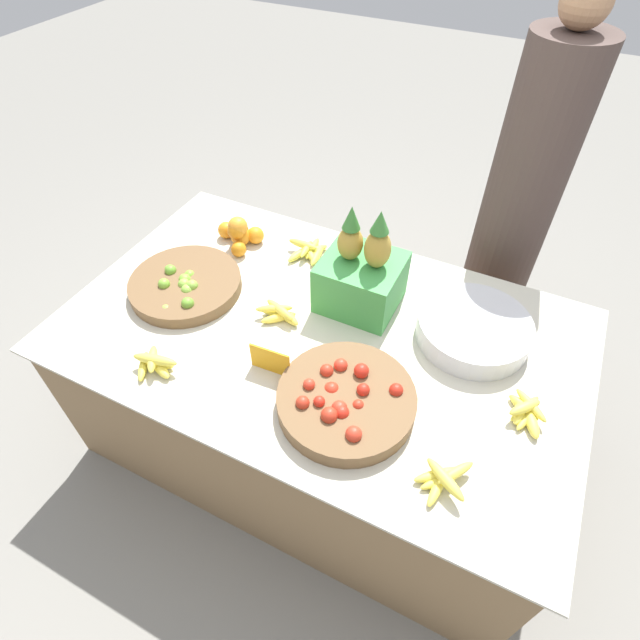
# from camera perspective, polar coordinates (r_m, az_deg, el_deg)

# --- Properties ---
(ground_plane) EXTENTS (12.00, 12.00, 0.00)m
(ground_plane) POSITION_cam_1_polar(r_m,az_deg,el_deg) (2.36, 0.00, -12.57)
(ground_plane) COLOR gray
(market_table) EXTENTS (1.86, 1.13, 0.69)m
(market_table) POSITION_cam_1_polar(r_m,az_deg,el_deg) (2.07, 0.00, -7.60)
(market_table) COLOR olive
(market_table) RESTS_ON ground_plane
(lime_bowl) EXTENTS (0.43, 0.43, 0.08)m
(lime_bowl) POSITION_cam_1_polar(r_m,az_deg,el_deg) (2.01, -15.16, 3.93)
(lime_bowl) COLOR brown
(lime_bowl) RESTS_ON market_table
(tomato_basket) EXTENTS (0.44, 0.44, 0.10)m
(tomato_basket) POSITION_cam_1_polar(r_m,az_deg,el_deg) (1.57, 2.92, -9.09)
(tomato_basket) COLOR brown
(tomato_basket) RESTS_ON market_table
(orange_pile) EXTENTS (0.21, 0.18, 0.14)m
(orange_pile) POSITION_cam_1_polar(r_m,az_deg,el_deg) (2.18, -9.21, 9.75)
(orange_pile) COLOR orange
(orange_pile) RESTS_ON market_table
(metal_bowl) EXTENTS (0.39, 0.39, 0.09)m
(metal_bowl) POSITION_cam_1_polar(r_m,az_deg,el_deg) (1.83, 17.13, -1.03)
(metal_bowl) COLOR silver
(metal_bowl) RESTS_ON market_table
(price_sign) EXTENTS (0.14, 0.01, 0.11)m
(price_sign) POSITION_cam_1_polar(r_m,az_deg,el_deg) (1.65, -5.72, -4.64)
(price_sign) COLOR orange
(price_sign) RESTS_ON market_table
(produce_crate) EXTENTS (0.28, 0.26, 0.42)m
(produce_crate) POSITION_cam_1_polar(r_m,az_deg,el_deg) (1.82, 4.75, 5.07)
(produce_crate) COLOR green
(produce_crate) RESTS_ON market_table
(banana_bunch_front_center) EXTENTS (0.16, 0.18, 0.06)m
(banana_bunch_front_center) POSITION_cam_1_polar(r_m,az_deg,el_deg) (1.49, 13.93, -17.18)
(banana_bunch_front_center) COLOR #EFDB4C
(banana_bunch_front_center) RESTS_ON market_table
(banana_bunch_front_left) EXTENTS (0.17, 0.14, 0.06)m
(banana_bunch_front_left) POSITION_cam_1_polar(r_m,az_deg,el_deg) (1.75, -18.42, -4.66)
(banana_bunch_front_left) COLOR #EFDB4C
(banana_bunch_front_left) RESTS_ON market_table
(banana_bunch_middle_right) EXTENTS (0.16, 0.20, 0.06)m
(banana_bunch_middle_right) POSITION_cam_1_polar(r_m,az_deg,el_deg) (2.11, -1.23, 7.92)
(banana_bunch_middle_right) COLOR #EFDB4C
(banana_bunch_middle_right) RESTS_ON market_table
(banana_bunch_back_center) EXTENTS (0.13, 0.17, 0.06)m
(banana_bunch_back_center) POSITION_cam_1_polar(r_m,az_deg,el_deg) (1.69, 22.46, -9.61)
(banana_bunch_back_center) COLOR #EFDB4C
(banana_bunch_back_center) RESTS_ON market_table
(banana_bunch_middle_left) EXTENTS (0.18, 0.12, 0.06)m
(banana_bunch_middle_left) POSITION_cam_1_polar(r_m,az_deg,el_deg) (1.83, -4.60, 0.79)
(banana_bunch_middle_left) COLOR #EFDB4C
(banana_bunch_middle_left) RESTS_ON market_table
(vendor_person) EXTENTS (0.29, 0.29, 1.67)m
(vendor_person) POSITION_cam_1_polar(r_m,az_deg,el_deg) (2.31, 21.19, 10.52)
(vendor_person) COLOR #473833
(vendor_person) RESTS_ON ground_plane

